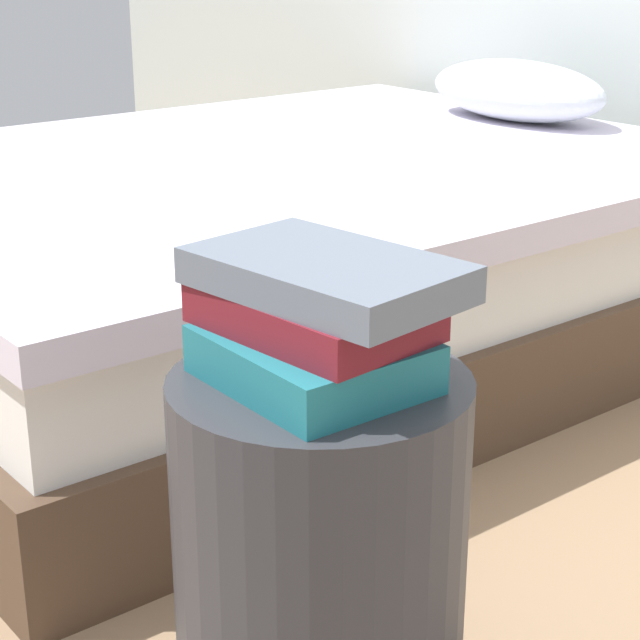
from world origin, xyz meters
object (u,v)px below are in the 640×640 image
side_table (320,571)px  book_slate (326,275)px  book_teal (316,360)px  book_maroon (314,311)px  bed (286,250)px

side_table → book_slate: book_slate is taller
side_table → book_teal: (0.00, -0.01, 0.27)m
book_maroon → book_teal: bearing=-39.7°
bed → book_teal: bed is taller
book_maroon → book_slate: 0.04m
book_maroon → book_slate: size_ratio=0.86×
bed → book_slate: book_slate is taller
side_table → book_maroon: bearing=171.1°
book_maroon → book_slate: bearing=26.8°
side_table → book_teal: size_ratio=2.13×
bed → side_table: size_ratio=4.23×
bed → side_table: 1.39m
side_table → book_maroon: 0.32m
book_teal → book_maroon: size_ratio=0.93×
book_teal → bed: bearing=145.4°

